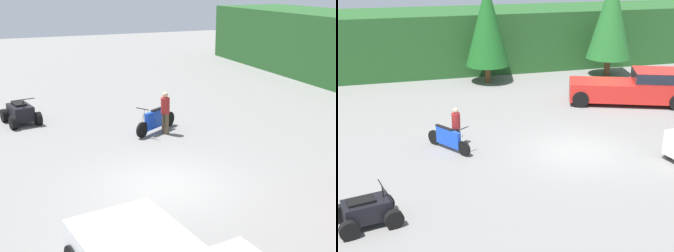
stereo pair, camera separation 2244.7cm
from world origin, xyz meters
TOP-DOWN VIEW (x-y plane):
  - ground_plane at (0.00, 0.00)m, footprint 80.00×80.00m
  - hillside_backdrop at (0.00, 16.00)m, footprint 44.00×6.00m
  - tree_left at (-0.89, 11.50)m, footprint 2.67×2.67m
  - tree_mid_left at (7.02, 11.10)m, footprint 2.85×2.85m
  - pickup_truck_red at (5.71, 5.09)m, footprint 6.31×4.05m
  - dirt_bike at (-4.92, 1.58)m, footprint 1.44×2.09m
  - quad_atv at (-8.09, -3.36)m, footprint 2.06×1.63m
  - rider_person at (-4.54, 1.83)m, footprint 0.43×0.43m

SIDE VIEW (x-z plane):
  - ground_plane at x=0.00m, z-range 0.00..0.00m
  - quad_atv at x=-8.09m, z-range -0.13..1.03m
  - dirt_bike at x=-4.92m, z-range -0.10..1.05m
  - rider_person at x=-4.54m, z-range 0.07..1.76m
  - pickup_truck_red at x=5.71m, z-range 0.06..1.91m
  - hillside_backdrop at x=0.00m, z-range 0.00..3.93m
  - tree_left at x=-0.89m, z-range 0.53..6.59m
  - tree_mid_left at x=7.02m, z-range 0.57..7.05m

